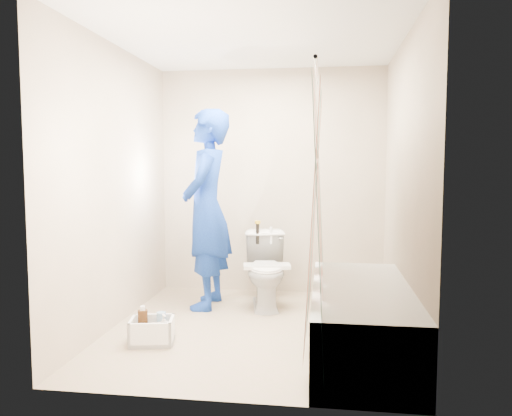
# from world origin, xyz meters

# --- Properties ---
(floor) EXTENTS (2.60, 2.60, 0.00)m
(floor) POSITION_xyz_m (0.00, 0.00, 0.00)
(floor) COLOR gray
(floor) RESTS_ON ground
(ceiling) EXTENTS (2.40, 2.60, 0.02)m
(ceiling) POSITION_xyz_m (0.00, 0.00, 2.40)
(ceiling) COLOR white
(ceiling) RESTS_ON wall_back
(wall_back) EXTENTS (2.40, 0.02, 2.40)m
(wall_back) POSITION_xyz_m (0.00, 1.30, 1.20)
(wall_back) COLOR #BFAB93
(wall_back) RESTS_ON ground
(wall_front) EXTENTS (2.40, 0.02, 2.40)m
(wall_front) POSITION_xyz_m (0.00, -1.30, 1.20)
(wall_front) COLOR #BFAB93
(wall_front) RESTS_ON ground
(wall_left) EXTENTS (0.02, 2.60, 2.40)m
(wall_left) POSITION_xyz_m (-1.20, 0.00, 1.20)
(wall_left) COLOR #BFAB93
(wall_left) RESTS_ON ground
(wall_right) EXTENTS (0.02, 2.60, 2.40)m
(wall_right) POSITION_xyz_m (1.20, 0.00, 1.20)
(wall_right) COLOR #BFAB93
(wall_right) RESTS_ON ground
(bathtub) EXTENTS (0.70, 1.75, 0.50)m
(bathtub) POSITION_xyz_m (0.85, -0.43, 0.27)
(bathtub) COLOR silver
(bathtub) RESTS_ON ground
(curtain_rod) EXTENTS (0.02, 1.90, 0.02)m
(curtain_rod) POSITION_xyz_m (0.52, -0.43, 1.95)
(curtain_rod) COLOR silver
(curtain_rod) RESTS_ON wall_back
(shower_curtain) EXTENTS (0.06, 1.75, 1.80)m
(shower_curtain) POSITION_xyz_m (0.52, -0.43, 1.02)
(shower_curtain) COLOR white
(shower_curtain) RESTS_ON curtain_rod
(toilet) EXTENTS (0.52, 0.77, 0.72)m
(toilet) POSITION_xyz_m (0.02, 0.69, 0.36)
(toilet) COLOR white
(toilet) RESTS_ON ground
(tank_lid) EXTENTS (0.47, 0.27, 0.03)m
(tank_lid) POSITION_xyz_m (0.04, 0.58, 0.42)
(tank_lid) COLOR silver
(tank_lid) RESTS_ON toilet
(tank_internals) EXTENTS (0.18, 0.07, 0.24)m
(tank_internals) POSITION_xyz_m (-0.06, 0.88, 0.71)
(tank_internals) COLOR black
(tank_internals) RESTS_ON toilet
(plumber) EXTENTS (0.47, 0.70, 1.91)m
(plumber) POSITION_xyz_m (-0.55, 0.62, 0.96)
(plumber) COLOR #1016A3
(plumber) RESTS_ON ground
(cleaning_caddy) EXTENTS (0.37, 0.32, 0.25)m
(cleaning_caddy) POSITION_xyz_m (-0.73, -0.44, 0.09)
(cleaning_caddy) COLOR white
(cleaning_caddy) RESTS_ON ground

